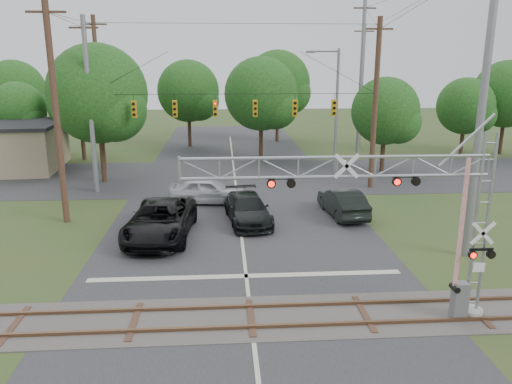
{
  "coord_description": "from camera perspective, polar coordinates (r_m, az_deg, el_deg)",
  "views": [
    {
      "loc": [
        -0.88,
        -13.61,
        8.67
      ],
      "look_at": [
        0.54,
        7.5,
        3.1
      ],
      "focal_mm": 35.0,
      "sensor_mm": 36.0,
      "label": 1
    }
  ],
  "objects": [
    {
      "name": "road_cross",
      "position": [
        38.6,
        -2.46,
        1.77
      ],
      "size": [
        90.0,
        12.0,
        0.02
      ],
      "primitive_type": "cube",
      "color": "#2B2B2E",
      "rests_on": "ground"
    },
    {
      "name": "suv_dark",
      "position": [
        29.14,
        9.88,
        -1.17
      ],
      "size": [
        2.15,
        4.94,
        1.58
      ],
      "primitive_type": "imported",
      "rotation": [
        0.0,
        0.0,
        3.24
      ],
      "color": "black",
      "rests_on": "ground"
    },
    {
      "name": "utility_poles",
      "position": [
        37.21,
        2.87,
        11.32
      ],
      "size": [
        25.84,
        30.33,
        13.81
      ],
      "color": "#3A251A",
      "rests_on": "ground"
    },
    {
      "name": "streetlight",
      "position": [
        38.77,
        8.92,
        9.67
      ],
      "size": [
        2.55,
        0.27,
        9.57
      ],
      "color": "gray",
      "rests_on": "ground"
    },
    {
      "name": "railroad_track",
      "position": [
        17.86,
        -0.57,
        -14.18
      ],
      "size": [
        90.0,
        3.2,
        0.17
      ],
      "color": "#433F3A",
      "rests_on": "ground"
    },
    {
      "name": "ground",
      "position": [
        16.16,
        -0.15,
        -17.7
      ],
      "size": [
        160.0,
        160.0,
        0.0
      ],
      "primitive_type": "plane",
      "color": "#304921",
      "rests_on": "ground"
    },
    {
      "name": "treeline",
      "position": [
        46.57,
        -3.41,
        11.07
      ],
      "size": [
        53.93,
        25.19,
        9.95
      ],
      "color": "#3A281A",
      "rests_on": "ground"
    },
    {
      "name": "sedan_silver",
      "position": [
        31.35,
        -5.51,
        0.17
      ],
      "size": [
        4.97,
        2.39,
        1.64
      ],
      "primitive_type": "imported",
      "rotation": [
        0.0,
        0.0,
        1.47
      ],
      "color": "#B6B9BE",
      "rests_on": "ground"
    },
    {
      "name": "road_main",
      "position": [
        25.16,
        -1.63,
        -5.39
      ],
      "size": [
        14.0,
        90.0,
        0.02
      ],
      "primitive_type": "cube",
      "color": "#2B2B2E",
      "rests_on": "ground"
    },
    {
      "name": "crossing_gantry",
      "position": [
        16.88,
        15.53,
        -1.67
      ],
      "size": [
        10.43,
        0.83,
        6.49
      ],
      "color": "#979791",
      "rests_on": "ground"
    },
    {
      "name": "pickup_black",
      "position": [
        25.58,
        -10.86,
        -3.19
      ],
      "size": [
        3.5,
        6.75,
        1.82
      ],
      "primitive_type": "imported",
      "rotation": [
        0.0,
        0.0,
        -0.08
      ],
      "color": "black",
      "rests_on": "ground"
    },
    {
      "name": "traffic_signal_span",
      "position": [
        33.78,
        -0.83,
        9.75
      ],
      "size": [
        19.34,
        0.36,
        11.5
      ],
      "color": "gray",
      "rests_on": "ground"
    },
    {
      "name": "car_dark",
      "position": [
        27.52,
        -0.96,
        -1.94
      ],
      "size": [
        2.77,
        5.51,
        1.53
      ],
      "primitive_type": "imported",
      "rotation": [
        0.0,
        0.0,
        0.12
      ],
      "color": "black",
      "rests_on": "ground"
    }
  ]
}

